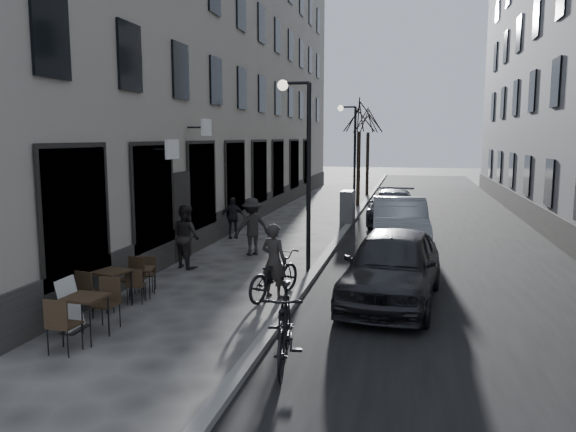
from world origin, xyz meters
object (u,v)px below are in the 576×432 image
at_px(bistro_set_c, 142,279).
at_px(pedestrian_far, 232,217).
at_px(bicycle, 274,275).
at_px(pedestrian_mid, 252,227).
at_px(tree_near, 359,117).
at_px(utility_cabinet, 348,208).
at_px(moped, 285,327).
at_px(car_near, 392,266).
at_px(streetlamp_far, 351,147).
at_px(car_mid, 399,223).
at_px(bistro_set_a, 86,314).
at_px(sign_board, 71,309).
at_px(pedestrian_near, 186,236).
at_px(tree_far, 368,120).
at_px(bistro_set_b, 112,285).
at_px(streetlamp_near, 302,154).
at_px(car_far, 393,207).

height_order(bistro_set_c, pedestrian_far, pedestrian_far).
xyz_separation_m(bistro_set_c, bicycle, (2.94, 0.61, 0.11)).
bearing_deg(pedestrian_mid, tree_near, -135.07).
relative_size(utility_cabinet, pedestrian_far, 0.95).
height_order(pedestrian_mid, moped, pedestrian_mid).
height_order(bistro_set_c, utility_cabinet, utility_cabinet).
relative_size(bistro_set_c, car_near, 0.29).
bearing_deg(car_near, streetlamp_far, 105.53).
bearing_deg(tree_near, car_mid, -77.69).
distance_m(streetlamp_far, pedestrian_mid, 10.62).
bearing_deg(car_mid, bistro_set_a, -121.80).
height_order(sign_board, utility_cabinet, utility_cabinet).
bearing_deg(pedestrian_near, utility_cabinet, -80.77).
bearing_deg(car_near, tree_far, 101.61).
xyz_separation_m(streetlamp_far, bicycle, (-0.15, -14.54, -2.64)).
relative_size(bistro_set_c, pedestrian_near, 0.79).
relative_size(bistro_set_b, bistro_set_c, 1.20).
xyz_separation_m(pedestrian_near, moped, (4.19, -6.05, -0.24)).
bearing_deg(sign_board, tree_far, 81.46).
height_order(streetlamp_near, bistro_set_a, streetlamp_near).
bearing_deg(moped, tree_near, 83.95).
bearing_deg(sign_board, bistro_set_b, 88.01).
height_order(streetlamp_near, sign_board, streetlamp_near).
relative_size(bistro_set_b, utility_cabinet, 1.17).
relative_size(bistro_set_b, bicycle, 0.85).
bearing_deg(car_far, bistro_set_c, -111.15).
xyz_separation_m(sign_board, bicycle, (3.19, 2.96, 0.11)).
relative_size(pedestrian_near, car_near, 0.37).
relative_size(streetlamp_far, bistro_set_a, 3.09).
height_order(tree_far, car_far, tree_far).
bearing_deg(car_near, bistro_set_c, -165.71).
distance_m(streetlamp_far, bicycle, 14.78).
bearing_deg(streetlamp_near, car_mid, 58.32).
bearing_deg(bicycle, bistro_set_b, 43.89).
bearing_deg(bistro_set_b, pedestrian_near, 101.88).
height_order(streetlamp_near, bistro_set_c, streetlamp_near).
xyz_separation_m(tree_near, utility_cabinet, (0.20, -6.56, -3.95)).
bearing_deg(pedestrian_mid, car_far, -154.55).
bearing_deg(car_near, moped, -105.42).
bearing_deg(streetlamp_far, tree_far, 89.54).
bearing_deg(utility_cabinet, moped, -85.18).
distance_m(streetlamp_far, car_far, 4.20).
bearing_deg(bistro_set_b, tree_far, 95.32).
xyz_separation_m(pedestrian_near, pedestrian_far, (-0.18, 4.70, -0.14)).
bearing_deg(car_near, pedestrian_mid, 142.56).
bearing_deg(sign_board, bicycle, 41.71).
xyz_separation_m(tree_near, bistro_set_b, (-3.40, -19.04, -4.17)).
relative_size(car_near, car_mid, 0.96).
height_order(bistro_set_b, bicycle, bicycle).
bearing_deg(car_near, streetlamp_near, 142.61).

